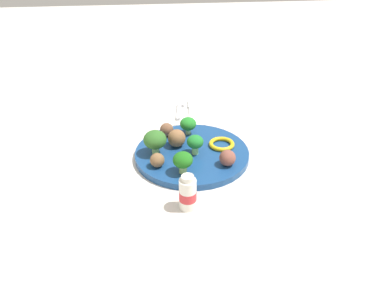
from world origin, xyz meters
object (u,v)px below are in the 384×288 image
Objects in this scene: meatball_back_left at (167,130)px; pepper_ring_mid_right at (222,144)px; meatball_back_right at (177,138)px; broccoli_floret_back_right at (188,124)px; knife at (191,109)px; plate at (192,154)px; broccoli_floret_mid_left at (195,142)px; broccoli_floret_back_left at (155,141)px; broccoli_floret_front_right at (183,161)px; meatball_center at (227,158)px; yogurt_bottle at (188,193)px; napkin at (185,112)px; meatball_mid_right at (157,160)px; fork at (179,109)px.

pepper_ring_mid_right is (-0.07, -0.13, -0.01)m from meatball_back_left.
pepper_ring_mid_right is (-0.01, -0.11, -0.02)m from meatball_back_right.
broccoli_floret_back_right reaches higher than knife.
broccoli_floret_mid_left reaches higher than plate.
pepper_ring_mid_right is at bearing -67.98° from broccoli_floret_mid_left.
broccoli_floret_mid_left is at bearing -94.65° from broccoli_floret_back_left.
knife is at bearing -8.68° from broccoli_floret_back_right.
broccoli_floret_back_right reaches higher than pepper_ring_mid_right.
pepper_ring_mid_right is at bearing -82.81° from broccoli_floret_back_left.
meatball_back_right is at bearing 50.32° from plate.
broccoli_floret_back_left is 0.41× the size of knife.
meatball_back_left is (0.17, 0.03, -0.01)m from broccoli_floret_front_right.
broccoli_floret_back_left is at bearing 68.18° from meatball_center.
broccoli_floret_back_left reaches higher than meatball_center.
meatball_back_right is 0.22m from yogurt_bottle.
napkin is at bearing -21.18° from meatball_back_left.
pepper_ring_mid_right is at bearing -45.88° from broccoli_floret_front_right.
napkin is at bearing 11.70° from meatball_center.
broccoli_floret_back_right is (0.09, -0.00, 0.04)m from plate.
meatball_mid_right is 0.18m from pepper_ring_mid_right.
meatball_back_right is 0.11m from pepper_ring_mid_right.
meatball_center is (-0.16, -0.07, -0.01)m from broccoli_floret_back_right.
meatball_back_right reaches higher than meatball_mid_right.
knife is at bearing -23.90° from broccoli_floret_back_left.
meatball_mid_right is 0.88× the size of meatball_center.
yogurt_bottle is at bearing 168.21° from broccoli_floret_mid_left.
meatball_back_left is at bearing 33.94° from plate.
broccoli_floret_front_right reaches higher than pepper_ring_mid_right.
broccoli_floret_mid_left is 0.18m from yogurt_bottle.
broccoli_floret_mid_left reaches higher than meatball_mid_right.
broccoli_floret_back_left is 0.18m from meatball_center.
broccoli_floret_back_left reaches higher than meatball_back_right.
broccoli_floret_back_right is at bearing -6.51° from yogurt_bottle.
plate is 7.36× the size of meatball_center.
yogurt_bottle is at bearing 179.98° from broccoli_floret_front_right.
yogurt_bottle reaches higher than meatball_back_right.
broccoli_floret_mid_left reaches higher than fork.
yogurt_bottle reaches higher than plate.
broccoli_floret_mid_left is 0.29× the size of napkin.
fork is (0.26, -0.08, -0.05)m from broccoli_floret_back_left.
broccoli_floret_back_right reaches higher than meatball_back_left.
meatball_center is (-0.10, -0.11, -0.00)m from meatball_back_right.
broccoli_floret_front_right is (-0.18, 0.03, 0.00)m from broccoli_floret_back_right.
meatball_mid_right is (-0.06, 0.09, 0.02)m from plate.
broccoli_floret_back_right is 0.06m from meatball_back_left.
meatball_mid_right is (0.03, 0.06, -0.02)m from broccoli_floret_front_right.
broccoli_floret_mid_left is 0.34× the size of knife.
broccoli_floret_back_right is (0.10, 0.01, -0.00)m from broccoli_floret_mid_left.
meatball_center is (0.02, -0.10, -0.01)m from broccoli_floret_front_right.
plate is 0.05m from meatball_back_right.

